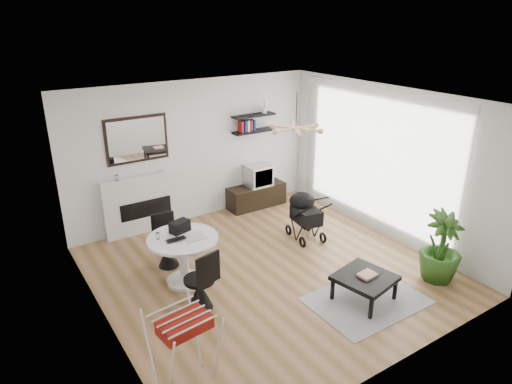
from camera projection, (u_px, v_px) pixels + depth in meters
floor at (268, 271)px, 7.23m from camera, size 5.00×5.00×0.00m
ceiling at (270, 100)px, 6.24m from camera, size 5.00×5.00×0.00m
wall_back at (195, 151)px, 8.68m from camera, size 5.00×0.00×5.00m
wall_left at (98, 234)px, 5.46m from camera, size 0.00×5.00×5.00m
wall_right at (386, 163)px, 8.01m from camera, size 0.00×5.00×5.00m
sheer_curtain at (374, 161)px, 8.11m from camera, size 0.04×3.60×2.60m
fireplace at (144, 197)px, 8.31m from camera, size 1.50×0.17×2.16m
shelf_lower at (254, 131)px, 9.13m from camera, size 0.90×0.25×0.04m
shelf_upper at (254, 115)px, 9.01m from camera, size 0.90×0.25×0.04m
pendant_lamp at (296, 128)px, 7.03m from camera, size 0.90×0.90×0.10m
tv_console at (256, 196)px, 9.56m from camera, size 1.24×0.44×0.47m
crt_tv at (258, 175)px, 9.41m from camera, size 0.50×0.44×0.44m
dining_table at (184, 253)px, 6.74m from camera, size 1.04×1.04×0.76m
laptop at (177, 241)px, 6.52m from camera, size 0.30×0.19×0.02m
black_bag at (180, 227)px, 6.79m from camera, size 0.33×0.25×0.17m
newspaper at (194, 237)px, 6.64m from camera, size 0.33×0.27×0.01m
drinking_glass at (158, 236)px, 6.59m from camera, size 0.06×0.06×0.10m
chair_far at (168, 250)px, 7.30m from camera, size 0.41×0.43×0.86m
chair_near at (201, 290)px, 6.23m from camera, size 0.46×0.47×0.90m
drying_rack at (184, 348)px, 4.86m from camera, size 0.68×0.65×0.92m
stroller at (305, 217)px, 8.18m from camera, size 0.57×0.80×0.93m
rug at (366, 300)px, 6.48m from camera, size 1.59×1.15×0.01m
coffee_table at (365, 279)px, 6.38m from camera, size 0.86×0.86×0.38m
magazines at (367, 275)px, 6.37m from camera, size 0.26×0.22×0.04m
potted_plant at (441, 247)px, 6.82m from camera, size 0.68×0.68×1.10m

